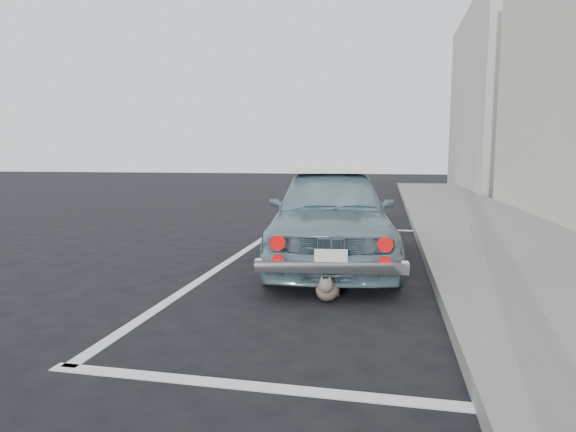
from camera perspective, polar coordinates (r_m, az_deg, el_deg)
name	(u,v)px	position (r m, az deg, el deg)	size (l,w,h in m)	color
ground	(214,351)	(3.86, -8.77, -15.51)	(80.00, 80.00, 0.00)	black
sidewalk	(575,293)	(5.84, 30.88, -7.84)	(2.80, 40.00, 0.15)	slate
building_far	(506,100)	(24.01, 24.38, 12.42)	(3.50, 10.00, 8.00)	beige
pline_rear	(260,387)	(3.28, -3.28, -19.57)	(3.00, 0.12, 0.01)	silver
pline_front	(348,229)	(9.97, 7.10, -1.52)	(3.00, 0.12, 0.01)	silver
pline_side	(228,262)	(6.85, -7.11, -5.42)	(0.12, 7.00, 0.01)	silver
retro_coupe	(331,213)	(6.74, 5.10, 0.32)	(2.07, 4.18, 1.37)	gray
cat	(328,288)	(5.01, 4.71, -8.48)	(0.24, 0.56, 0.30)	brown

